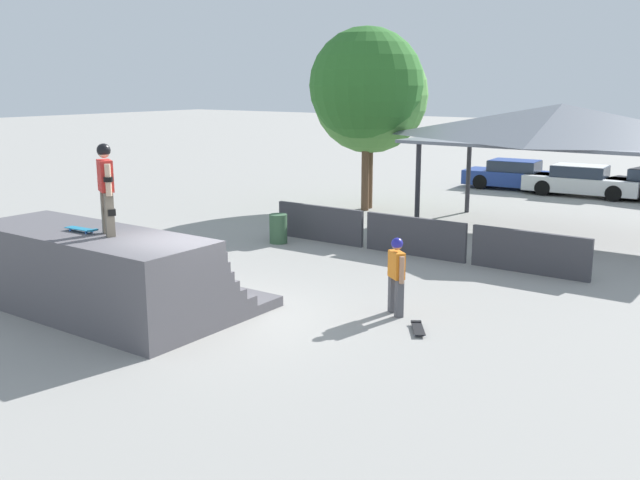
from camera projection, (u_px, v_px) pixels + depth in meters
ground_plane at (207, 323)px, 13.91m from camera, size 160.00×160.00×0.00m
quarter_pipe_ramp at (103, 275)px, 14.51m from camera, size 5.59×3.65×1.71m
skater_on_deck at (106, 183)px, 13.57m from camera, size 0.73×0.50×1.76m
skateboard_on_deck at (82, 229)px, 14.03m from camera, size 0.79×0.24×0.09m
bystander_walking at (396, 270)px, 14.23m from camera, size 0.56×0.45×1.59m
skateboard_on_ground at (418, 328)px, 13.46m from camera, size 0.60×0.76×0.09m
barrier_fence at (415, 237)px, 19.21m from camera, size 9.28×0.12×1.05m
pavilion_shelter at (561, 125)px, 21.38m from camera, size 8.79×4.53×3.97m
tree_beside_pavilion at (366, 86)px, 25.15m from camera, size 4.08×4.08×6.52m
tree_far_back at (370, 95)px, 25.71m from camera, size 4.17×4.17×6.23m
trash_bin at (278, 229)px, 20.74m from camera, size 0.52×0.52×0.85m
parked_car_blue at (516, 175)px, 31.15m from camera, size 4.55×2.03×1.27m
parked_car_white at (581, 181)px, 29.28m from camera, size 4.62×1.87×1.27m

